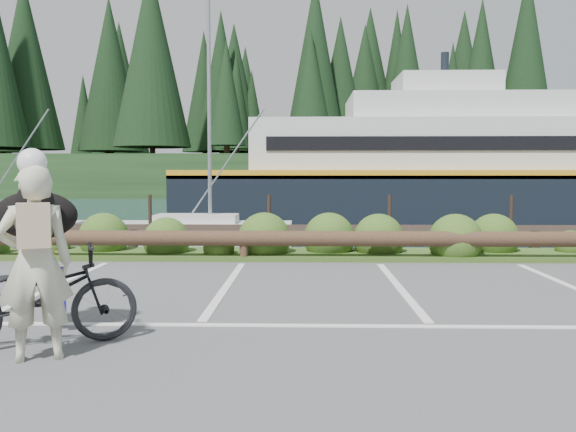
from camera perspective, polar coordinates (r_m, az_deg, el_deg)
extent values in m
plane|color=#4D4C4F|center=(7.42, -7.73, -9.34)|extent=(72.00, 72.00, 0.00)
plane|color=#1A333F|center=(55.21, 0.33, 0.98)|extent=(160.00, 160.00, 0.00)
cube|color=#3D5B21|center=(12.59, -3.84, -3.57)|extent=(34.00, 1.60, 0.10)
imported|color=black|center=(6.51, -22.43, -6.97)|extent=(2.02, 1.36, 1.00)
imported|color=beige|center=(6.01, -22.58, -4.10)|extent=(0.77, 0.65, 1.79)
ellipsoid|color=black|center=(7.02, -22.53, 0.07)|extent=(0.76, 1.00, 0.52)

